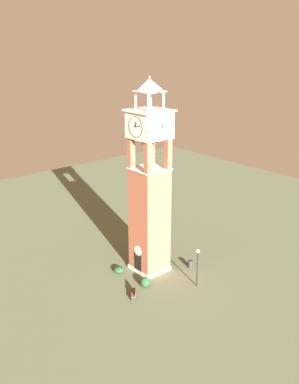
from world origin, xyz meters
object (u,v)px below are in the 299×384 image
Objects in this scene: park_bench at (134,292)px; lamp_post at (198,261)px; trash_bin at (190,264)px; clock_tower at (149,195)px.

lamp_post is at bearing 67.56° from park_bench.
clock_tower is at bearing -127.24° from trash_bin.
park_bench is 8.06m from trash_bin.
lamp_post is (5.64, 1.29, -5.48)m from clock_tower.
clock_tower is 4.99× the size of lamp_post.
trash_bin is at bearing 52.76° from clock_tower.
lamp_post is 4.39m from trash_bin.
clock_tower reaches higher than park_bench.
trash_bin is (-0.59, 8.04, -0.08)m from park_bench.
clock_tower reaches higher than lamp_post.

